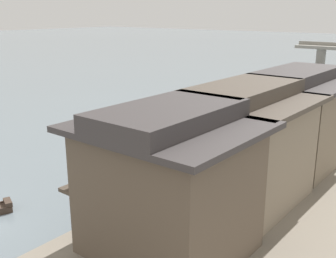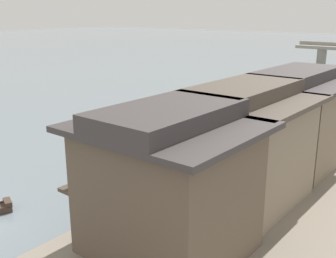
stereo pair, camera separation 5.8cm
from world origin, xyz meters
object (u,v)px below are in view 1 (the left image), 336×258
at_px(mooring_post_dock_near, 110,208).
at_px(mooring_post_dock_mid, 208,160).
at_px(boat_midriver_drifting, 304,84).
at_px(boat_moored_second, 307,110).
at_px(house_waterfront_second, 242,144).
at_px(boat_moored_third, 224,102).
at_px(boat_moored_far, 318,94).
at_px(house_waterfront_tall, 293,118).
at_px(boat_moored_nearest, 247,136).
at_px(house_waterfront_nearest, 169,182).
at_px(mooring_post_dock_far, 258,134).

xyz_separation_m(mooring_post_dock_near, mooring_post_dock_mid, (0.00, 8.60, 0.00)).
distance_m(boat_midriver_drifting, mooring_post_dock_near, 46.24).
xyz_separation_m(boat_midriver_drifting, mooring_post_dock_mid, (7.74, -36.98, 0.88)).
height_order(boat_moored_second, mooring_post_dock_near, mooring_post_dock_near).
height_order(boat_moored_second, house_waterfront_second, house_waterfront_second).
height_order(boat_moored_third, mooring_post_dock_near, mooring_post_dock_near).
distance_m(boat_moored_far, house_waterfront_tall, 29.10).
bearing_deg(boat_moored_nearest, boat_moored_third, 129.74).
distance_m(boat_moored_far, boat_midriver_drifting, 6.46).
bearing_deg(house_waterfront_nearest, mooring_post_dock_mid, 114.03).
height_order(boat_moored_second, mooring_post_dock_far, mooring_post_dock_far).
bearing_deg(mooring_post_dock_mid, house_waterfront_second, -36.17).
bearing_deg(mooring_post_dock_mid, boat_moored_nearest, 102.15).
xyz_separation_m(boat_moored_second, house_waterfront_nearest, (5.71, -30.95, 3.58)).
height_order(boat_moored_third, house_waterfront_second, house_waterfront_second).
relative_size(boat_moored_nearest, house_waterfront_second, 0.77).
distance_m(house_waterfront_second, mooring_post_dock_far, 10.89).
bearing_deg(boat_moored_far, house_waterfront_tall, -74.27).
height_order(boat_moored_second, mooring_post_dock_mid, mooring_post_dock_mid).
height_order(boat_moored_third, boat_midriver_drifting, boat_moored_third).
height_order(boat_moored_third, boat_moored_far, boat_moored_third).
bearing_deg(boat_moored_far, house_waterfront_nearest, -78.90).
relative_size(boat_moored_second, house_waterfront_tall, 0.58).
bearing_deg(mooring_post_dock_near, house_waterfront_tall, 72.89).
xyz_separation_m(boat_midriver_drifting, house_waterfront_nearest, (11.78, -46.03, 3.47)).
relative_size(boat_moored_third, house_waterfront_second, 0.75).
bearing_deg(mooring_post_dock_far, house_waterfront_tall, -38.29).
bearing_deg(house_waterfront_nearest, house_waterfront_second, 91.22).
xyz_separation_m(mooring_post_dock_mid, mooring_post_dock_far, (0.00, 6.99, 0.05)).
bearing_deg(house_waterfront_second, boat_midriver_drifting, 106.30).
height_order(mooring_post_dock_mid, mooring_post_dock_far, mooring_post_dock_far).
distance_m(boat_midriver_drifting, house_waterfront_tall, 35.18).
bearing_deg(boat_moored_far, boat_midriver_drifting, 125.78).
bearing_deg(mooring_post_dock_far, house_waterfront_nearest, -75.88).
distance_m(boat_midriver_drifting, house_waterfront_nearest, 47.65).
xyz_separation_m(boat_moored_far, house_waterfront_nearest, (8.01, -40.80, 3.61)).
distance_m(boat_moored_second, mooring_post_dock_near, 30.56).
height_order(boat_moored_far, mooring_post_dock_mid, mooring_post_dock_mid).
distance_m(boat_moored_second, boat_moored_third, 9.08).
bearing_deg(mooring_post_dock_mid, house_waterfront_nearest, -65.97).
xyz_separation_m(boat_moored_nearest, house_waterfront_nearest, (5.98, -18.07, 3.52)).
relative_size(house_waterfront_tall, mooring_post_dock_mid, 8.95).
bearing_deg(boat_moored_second, boat_moored_nearest, -91.20).
bearing_deg(mooring_post_dock_mid, house_waterfront_tall, 45.59).
distance_m(boat_moored_third, boat_moored_far, 14.17).
bearing_deg(house_waterfront_second, boat_moored_third, 122.94).
bearing_deg(boat_moored_second, boat_moored_third, -161.75).
distance_m(boat_moored_second, boat_midriver_drifting, 16.26).
relative_size(boat_moored_second, boat_midriver_drifting, 1.21).
bearing_deg(boat_midriver_drifting, boat_moored_nearest, -78.28).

